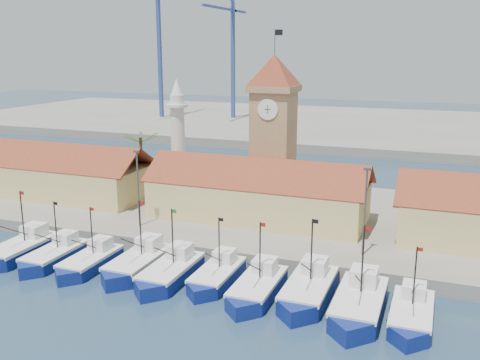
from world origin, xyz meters
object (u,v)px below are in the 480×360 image
at_px(boat_0, 19,250).
at_px(minaret, 178,135).
at_px(boat_5, 216,277).
at_px(clock_tower, 274,127).

xyz_separation_m(boat_0, minaret, (5.80, 26.09, 8.95)).
distance_m(boat_5, minaret, 31.02).
xyz_separation_m(clock_tower, minaret, (-15.00, 2.00, -2.23)).
height_order(boat_0, minaret, minaret).
bearing_deg(boat_0, boat_5, 3.75).
height_order(boat_0, boat_5, boat_0).
bearing_deg(boat_5, minaret, 123.90).
relative_size(boat_0, boat_5, 1.13).
xyz_separation_m(boat_0, clock_tower, (20.80, 24.09, 11.18)).
bearing_deg(boat_0, minaret, 77.48).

